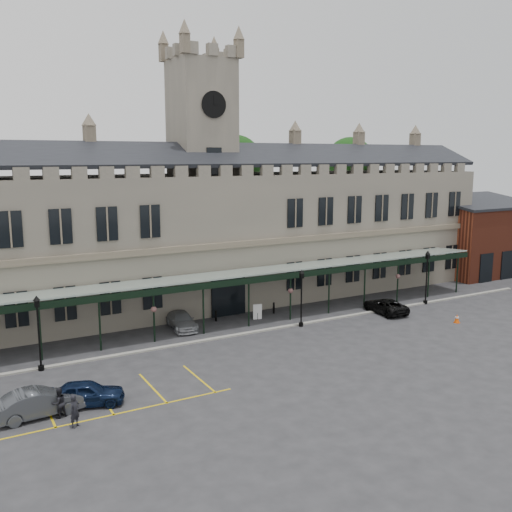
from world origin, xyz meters
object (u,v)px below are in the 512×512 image
station_building (204,235)px  person_b (59,403)px  car_taxi (181,321)px  clock_tower (202,162)px  lamp_post_mid (301,293)px  lamp_post_right (427,273)px  car_left_b (39,403)px  traffic_cone (457,319)px  person_a (75,411)px  car_van (385,306)px  lamp_post_left (38,326)px  car_left_a (86,393)px  sign_board (257,312)px

station_building → person_b: station_building is taller
car_taxi → person_b: 16.44m
clock_tower → person_b: clock_tower is taller
lamp_post_mid → lamp_post_right: bearing=1.1°
lamp_post_right → car_left_b: (-35.34, -6.99, -2.25)m
person_b → clock_tower: bearing=-150.3°
traffic_cone → person_b: person_b is taller
station_building → person_b: 25.29m
lamp_post_right → traffic_cone: size_ratio=7.02×
lamp_post_right → car_left_b: size_ratio=1.11×
station_building → person_a: size_ratio=34.63×
person_b → lamp_post_right: bearing=174.5°
lamp_post_mid → lamp_post_right: lamp_post_right is taller
lamp_post_mid → car_van: (8.73, -0.24, -2.16)m
lamp_post_left → car_left_a: (1.35, -6.73, -2.24)m
car_left_a → person_b: (-1.59, -0.83, 0.11)m
lamp_post_left → sign_board: (17.96, 3.39, -2.32)m
lamp_post_left → car_van: bearing=-0.7°
lamp_post_mid → person_a: lamp_post_mid is taller
lamp_post_left → sign_board: 18.43m
lamp_post_left → lamp_post_right: size_ratio=0.98×
clock_tower → car_left_a: 26.16m
car_left_b → car_van: (29.93, 6.48, -0.11)m
lamp_post_mid → car_left_a: (-18.70, -6.60, -2.09)m
traffic_cone → car_left_a: bearing=-177.9°
car_taxi → lamp_post_left: bearing=-153.9°
lamp_post_mid → car_left_a: lamp_post_mid is taller
station_building → lamp_post_left: 19.83m
traffic_cone → clock_tower: bearing=133.5°
station_building → car_left_b: size_ratio=13.12×
lamp_post_mid → car_left_a: bearing=-160.6°
traffic_cone → car_left_b: size_ratio=0.16×
clock_tower → car_left_b: (-17.50, -17.61, -12.36)m
car_van → car_left_b: bearing=16.2°
lamp_post_right → clock_tower: bearing=149.2°
station_building → lamp_post_right: (17.84, -10.53, -3.46)m
lamp_post_left → car_van: 28.87m
lamp_post_left → person_a: 9.31m
person_b → sign_board: bearing=-167.1°
car_taxi → person_b: size_ratio=2.76×
lamp_post_right → traffic_cone: bearing=-111.6°
person_b → car_left_b: bearing=-56.0°
traffic_cone → car_van: size_ratio=0.16×
car_van → person_a: (-28.51, -8.69, 0.23)m
lamp_post_left → car_left_a: 7.22m
car_van → person_b: person_b is taller
station_building → car_van: (12.43, -11.04, -5.83)m
lamp_post_mid → person_a: 21.79m
sign_board → station_building: bearing=115.0°
lamp_post_left → lamp_post_right: (34.19, 0.14, 0.05)m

